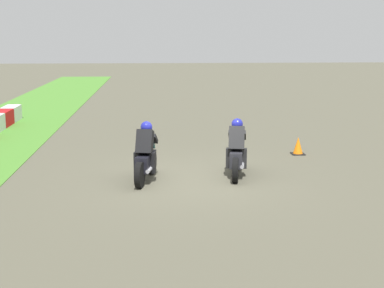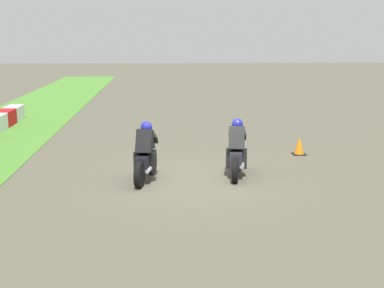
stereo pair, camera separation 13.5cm
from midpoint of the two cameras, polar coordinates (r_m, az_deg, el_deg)
ground_plane at (r=14.13m, az=-0.40°, el=-3.72°), size 120.00×120.00×0.00m
rider_lane_a at (r=14.43m, az=4.39°, el=-0.89°), size 2.03×0.62×1.51m
rider_lane_b at (r=13.97m, az=-5.08°, el=-1.31°), size 2.03×0.63×1.51m
traffic_cone at (r=17.37m, az=10.72°, el=-0.24°), size 0.40×0.40×0.54m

